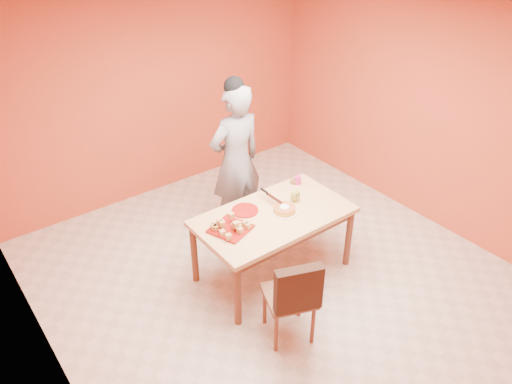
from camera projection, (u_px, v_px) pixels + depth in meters
floor at (279, 280)px, 5.37m from camera, size 5.00×5.00×0.00m
ceiling at (287, 22)px, 3.94m from camera, size 5.00×5.00×0.00m
wall_back at (157, 94)px, 6.35m from camera, size 4.50×0.00×4.50m
wall_left at (36, 266)px, 3.50m from camera, size 0.00×5.00×5.00m
wall_right at (431, 114)px, 5.81m from camera, size 0.00×5.00×5.00m
dining_table at (274, 222)px, 5.14m from camera, size 1.60×0.90×0.76m
dining_chair at (291, 295)px, 4.47m from camera, size 0.58×0.64×0.95m
pastry_pile at (230, 224)px, 4.83m from camera, size 0.32×0.32×0.10m
person at (236, 161)px, 5.71m from camera, size 0.68×0.45×1.85m
pastry_platter at (231, 229)px, 4.86m from camera, size 0.45×0.45×0.02m
red_dinner_plate at (245, 210)px, 5.14m from camera, size 0.35×0.35×0.02m
white_cake_plate at (284, 212)px, 5.12m from camera, size 0.34×0.34×0.01m
sponge_cake at (284, 209)px, 5.10m from camera, size 0.30×0.30×0.05m
cake_server at (274, 199)px, 5.21m from camera, size 0.05×0.24×0.01m
egg_ornament at (295, 195)px, 5.27m from camera, size 0.14×0.12×0.14m
magenta_glass at (298, 180)px, 5.58m from camera, size 0.08×0.08×0.10m
checker_tin at (295, 181)px, 5.62m from camera, size 0.12×0.12×0.03m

